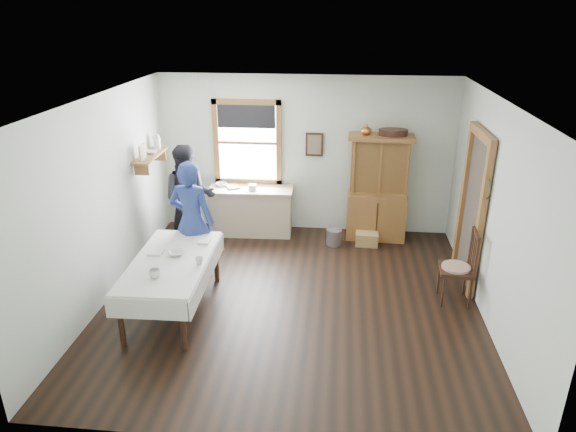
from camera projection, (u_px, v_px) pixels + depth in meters
The scene contains 20 objects.
room at pixel (291, 208), 6.49m from camera, with size 5.01×5.01×2.70m.
window at pixel (247, 138), 8.75m from camera, with size 1.18×0.07×1.48m.
doorway at pixel (473, 205), 7.11m from camera, with size 0.09×1.14×2.22m.
wall_shelf at pixel (151, 154), 8.05m from camera, with size 0.24×1.00×0.44m.
framed_picture at pixel (314, 145), 8.67m from camera, with size 0.30×0.04×0.40m, color #341C12.
rug_beater at pixel (489, 179), 6.40m from camera, with size 0.27×0.27×0.01m, color black.
work_counter at pixel (251, 211), 8.93m from camera, with size 1.44×0.55×0.83m, color tan.
china_hutch at pixel (378, 188), 8.57m from camera, with size 1.05×0.50×1.80m, color #905F2C.
dining_table at pixel (173, 285), 6.64m from camera, with size 0.98×1.86×0.74m, color silver.
spindle_chair at pixel (457, 266), 6.81m from camera, with size 0.48×0.48×1.04m, color #341C12.
pail at pixel (334, 237), 8.59m from camera, with size 0.25×0.25×0.27m, color gray.
wicker_basket at pixel (367, 239), 8.59m from camera, with size 0.37×0.26×0.22m, color #A67E4B.
woman_blue at pixel (192, 226), 7.28m from camera, with size 0.60×0.40×1.66m, color navy.
figure_dark at pixel (190, 202), 8.24m from camera, with size 0.78×0.61×1.61m, color black.
table_cup_a at pixel (155, 274), 6.05m from camera, with size 0.13×0.13×0.11m, color silver.
table_cup_b at pixel (199, 261), 6.37m from camera, with size 0.10×0.10×0.09m, color silver.
table_bowl at pixel (176, 253), 6.60m from camera, with size 0.22×0.22×0.06m, color silver.
counter_book at pixel (226, 188), 8.79m from camera, with size 0.18×0.24×0.02m, color brown.
counter_bowl at pixel (221, 184), 8.88m from camera, with size 0.19×0.19×0.06m, color silver.
shelf_bowl at pixel (151, 152), 8.05m from camera, with size 0.22×0.22×0.05m, color silver.
Camera 1 is at (0.58, -6.02, 3.72)m, focal length 32.00 mm.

